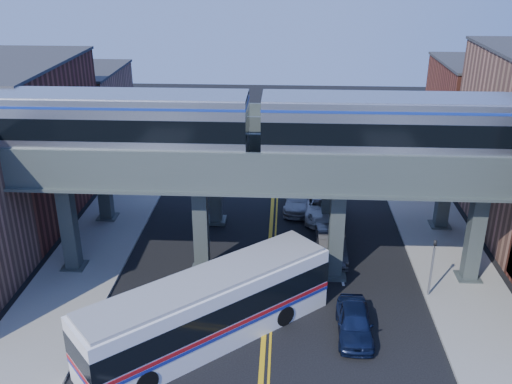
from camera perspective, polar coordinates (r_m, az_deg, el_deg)
ground at (r=28.66m, az=0.62°, el=-16.57°), size 120.00×120.00×0.00m
sidewalk_west at (r=38.87m, az=-15.98°, el=-5.77°), size 5.00×70.00×0.16m
sidewalk_east at (r=38.34m, az=18.87°, el=-6.59°), size 5.00×70.00×0.16m
building_west_b at (r=44.54m, az=-22.95°, el=4.62°), size 8.00×14.00×11.00m
building_west_c at (r=56.41m, az=-17.28°, el=7.47°), size 8.00×10.00×8.00m
building_east_c at (r=55.69m, az=21.59°, el=7.23°), size 8.00×10.00×9.00m
elevated_viaduct_near at (r=32.27m, az=1.29°, el=1.65°), size 52.00×3.60×7.40m
elevated_viaduct_far at (r=38.86m, az=1.64°, el=5.45°), size 52.00×3.60×7.40m
transit_train at (r=32.06m, az=15.67°, el=6.23°), size 51.35×3.22×3.76m
stop_sign at (r=30.00m, az=1.47°, el=-10.33°), size 0.76×0.09×2.63m
traffic_signal at (r=33.32m, az=17.24°, el=-6.70°), size 0.15×0.18×4.10m
transit_bus at (r=29.02m, az=-4.71°, el=-11.65°), size 12.18×11.10×3.48m
car_lane_a at (r=30.28m, az=9.82°, el=-12.70°), size 1.86×4.42×1.49m
car_lane_b at (r=37.05m, az=7.52°, el=-5.21°), size 1.85×4.99×1.63m
car_lane_c at (r=42.22m, az=6.66°, el=-1.51°), size 2.69×5.63×1.55m
car_lane_d at (r=43.46m, az=4.29°, el=-0.74°), size 2.54×5.15×1.44m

